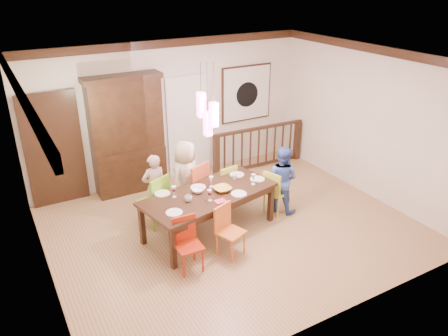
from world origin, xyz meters
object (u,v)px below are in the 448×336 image
dining_table (209,197)px  balustrade (259,146)px  chair_far_left (153,196)px  chair_end_right (277,188)px  china_hutch (127,135)px  person_end_right (282,179)px  person_far_left (154,187)px  person_far_mid (186,178)px

dining_table → balustrade: size_ratio=1.08×
chair_far_left → chair_end_right: bearing=138.8°
chair_far_left → china_hutch: china_hutch is taller
chair_far_left → person_end_right: 2.34m
person_far_left → person_end_right: person_end_right is taller
chair_far_left → person_far_mid: (0.69, 0.11, 0.15)m
chair_end_right → china_hutch: 3.08m
dining_table → chair_far_left: bearing=125.0°
person_far_mid → chair_end_right: bearing=126.9°
chair_far_left → chair_end_right: chair_far_left is taller
china_hutch → person_far_left: china_hutch is taller
balustrade → dining_table: bearing=-138.0°
chair_end_right → balustrade: balustrade is taller
dining_table → chair_far_left: chair_far_left is taller
chair_far_left → dining_table: bearing=113.7°
chair_end_right → person_far_mid: (-1.43, 0.81, 0.21)m
china_hutch → balustrade: bearing=-6.9°
dining_table → china_hutch: size_ratio=1.03×
chair_far_left → person_far_mid: bearing=166.5°
dining_table → balustrade: (2.23, 1.86, -0.17)m
balustrade → person_far_left: bearing=-158.9°
dining_table → china_hutch: (-0.64, 2.21, 0.51)m
chair_far_left → chair_end_right: 2.23m
balustrade → person_end_right: (-0.72, -1.85, 0.13)m
dining_table → china_hutch: china_hutch is taller
china_hutch → person_far_left: size_ratio=1.91×
person_end_right → chair_far_left: bearing=44.3°
china_hutch → person_far_mid: china_hutch is taller
chair_far_left → china_hutch: 1.64m
person_far_mid → person_end_right: bearing=129.5°
dining_table → chair_end_right: (1.39, -0.01, -0.19)m
person_far_left → balustrade: bearing=-165.2°
dining_table → chair_far_left: size_ratio=2.52×
dining_table → person_end_right: bearing=-11.1°
chair_far_left → person_end_right: size_ratio=0.76×
chair_far_left → person_far_left: size_ratio=0.78×
chair_far_left → person_end_right: bearing=140.3°
china_hutch → person_far_left: (0.01, -1.32, -0.56)m
balustrade → person_end_right: bearing=-109.2°
balustrade → chair_end_right: bearing=-112.2°
person_far_mid → person_end_right: size_ratio=1.10×
chair_far_left → person_far_left: bearing=-141.5°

